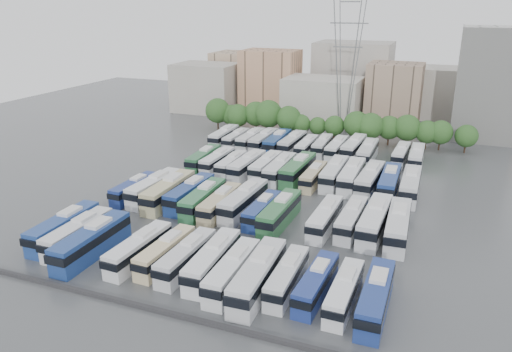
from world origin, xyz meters
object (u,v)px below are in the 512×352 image
at_px(bus_r0_s12, 344,292).
at_px(bus_r2_s9, 334,173).
at_px(bus_r0_s5, 166,252).
at_px(bus_r2_s7, 298,169).
at_px(bus_r0_s1, 78,233).
at_px(bus_r0_s2, 92,241).
at_px(bus_r0_s7, 213,260).
at_px(bus_r2_s4, 247,165).
at_px(bus_r3_s7, 322,146).
at_px(bus_r2_s8, 314,176).
at_px(bus_r1_s7, 262,210).
at_px(bus_r2_s1, 204,159).
at_px(bus_r0_s4, 139,249).
at_px(bus_r3_s8, 337,148).
at_px(bus_r1_s0, 134,188).
at_px(bus_r1_s4, 203,199).
at_px(bus_r0_s10, 287,277).
at_px(bus_r3_s3, 264,140).
at_px(bus_r2_s2, 217,161).
at_px(bus_r3_s12, 401,154).
at_px(bus_r3_s6, 307,146).
at_px(bus_r1_s8, 280,212).
at_px(bus_r3_s10, 367,152).
at_px(bus_r0_s9, 258,275).
at_px(bus_r1_s1, 154,187).
at_px(bus_r0_s0, 64,227).
at_px(bus_r1_s6, 244,201).
at_px(bus_r0_s8, 233,271).
at_px(bus_r3_s1, 236,139).
at_px(bus_r1_s2, 169,191).
at_px(bus_r0_s6, 186,257).
at_px(bus_r0_s11, 316,283).
at_px(apartment_tower, 488,84).
at_px(bus_r1_s13, 398,225).
at_px(bus_r3_s4, 277,142).
at_px(bus_r3_s2, 251,139).
at_px(electricity_pylon, 347,57).
at_px(bus_r2_s6, 280,169).
at_px(bus_r1_s3, 190,193).
at_px(bus_r1_s11, 351,219).
at_px(bus_r3_s0, 224,136).
at_px(bus_r2_s11, 370,179).
at_px(bus_r1_s12, 375,220).
at_px(bus_r1_s10, 325,218).
at_px(bus_r3_s9, 354,147).
at_px(bus_r1_s5, 220,203).

xyz_separation_m(bus_r0_s12, bus_r2_s9, (-9.82, 37.49, 0.32)).
distance_m(bus_r0_s5, bus_r2_s7, 36.72).
xyz_separation_m(bus_r0_s1, bus_r0_s2, (3.50, -1.51, 0.19)).
bearing_deg(bus_r0_s7, bus_r2_s4, 103.53).
bearing_deg(bus_r3_s7, bus_r2_s8, -81.57).
xyz_separation_m(bus_r1_s7, bus_r2_s1, (-19.87, 19.49, 0.16)).
relative_size(bus_r0_s4, bus_r3_s8, 0.99).
height_order(bus_r1_s0, bus_r1_s4, bus_r1_s4).
distance_m(bus_r0_s2, bus_r2_s9, 44.72).
bearing_deg(bus_r0_s10, bus_r3_s3, 112.14).
xyz_separation_m(bus_r2_s2, bus_r2_s9, (23.27, 0.34, 0.23)).
bearing_deg(bus_r2_s1, bus_r3_s12, 23.96).
bearing_deg(bus_r3_s6, bus_r1_s8, -79.80).
distance_m(bus_r0_s1, bus_r3_s10, 60.26).
xyz_separation_m(bus_r0_s1, bus_r0_s9, (26.65, -1.55, 0.18)).
xyz_separation_m(bus_r0_s9, bus_r1_s1, (-26.53, 20.14, -0.10)).
xyz_separation_m(bus_r0_s0, bus_r1_s6, (19.47, 17.88, 0.07)).
bearing_deg(bus_r0_s8, bus_r3_s1, 112.18).
bearing_deg(bus_r3_s7, bus_r1_s2, -115.36).
height_order(bus_r0_s6, bus_r0_s11, bus_r0_s6).
relative_size(apartment_tower, bus_r2_s4, 2.07).
height_order(bus_r1_s13, bus_r2_s7, bus_r1_s13).
relative_size(apartment_tower, bus_r1_s1, 2.02).
xyz_separation_m(bus_r1_s1, bus_r3_s7, (19.70, 36.05, -0.23)).
bearing_deg(bus_r3_s4, bus_r3_s2, 175.42).
height_order(electricity_pylon, bus_r2_s6, electricity_pylon).
bearing_deg(bus_r1_s2, bus_r0_s5, -61.28).
bearing_deg(bus_r1_s0, bus_r0_s10, -26.58).
height_order(bus_r1_s3, bus_r3_s4, bus_r3_s4).
height_order(bus_r1_s0, bus_r3_s3, bus_r3_s3).
relative_size(bus_r1_s11, bus_r3_s0, 0.98).
distance_m(bus_r2_s11, bus_r3_s3, 31.80).
bearing_deg(bus_r0_s8, bus_r0_s9, -4.25).
relative_size(bus_r0_s6, bus_r1_s0, 1.06).
relative_size(bus_r1_s3, bus_r1_s12, 0.92).
distance_m(bus_r1_s10, bus_r3_s2, 44.54).
height_order(bus_r3_s1, bus_r3_s9, bus_r3_s9).
height_order(bus_r0_s5, bus_r1_s10, bus_r1_s10).
xyz_separation_m(bus_r1_s4, bus_r2_s4, (-0.01, 18.28, -0.00)).
bearing_deg(bus_r1_s6, bus_r2_s4, 113.17).
relative_size(bus_r2_s6, bus_r3_s0, 1.04).
height_order(apartment_tower, bus_r1_s5, apartment_tower).
bearing_deg(bus_r0_s7, bus_r3_s2, 104.91).
xyz_separation_m(bus_r0_s8, bus_r1_s6, (-6.98, 19.95, 0.17)).
relative_size(bus_r0_s7, bus_r1_s7, 1.14).
xyz_separation_m(bus_r0_s1, bus_r1_s10, (29.76, 17.28, -0.06)).
xyz_separation_m(bus_r1_s12, bus_r3_s3, (-29.95, 34.88, -0.19)).
xyz_separation_m(bus_r1_s6, bus_r3_s8, (6.83, 34.95, -0.21)).
relative_size(bus_r1_s10, bus_r2_s7, 0.88).
distance_m(bus_r0_s9, bus_r3_s12, 56.73).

